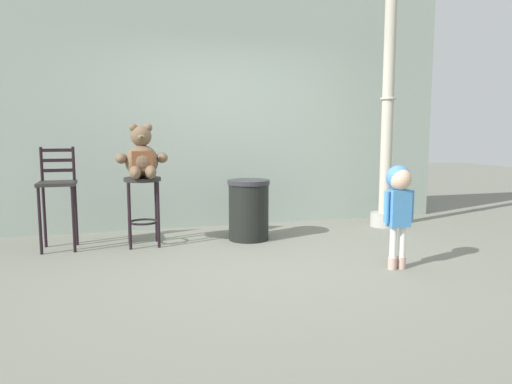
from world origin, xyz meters
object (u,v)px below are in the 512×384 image
(bar_stool_with_teddy, at_px, (143,197))
(lamppost, at_px, (387,139))
(bar_chair_empty, at_px, (58,190))
(child_walking, at_px, (399,194))
(teddy_bear, at_px, (142,158))
(trash_bin, at_px, (249,210))

(bar_stool_with_teddy, height_order, lamppost, lamppost)
(bar_stool_with_teddy, bearing_deg, bar_chair_empty, 174.76)
(child_walking, height_order, lamppost, lamppost)
(teddy_bear, bearing_deg, bar_chair_empty, 172.91)
(trash_bin, height_order, bar_chair_empty, bar_chair_empty)
(bar_stool_with_teddy, distance_m, bar_chair_empty, 0.89)
(teddy_bear, distance_m, trash_bin, 1.35)
(teddy_bear, height_order, bar_chair_empty, teddy_bear)
(teddy_bear, xyz_separation_m, bar_chair_empty, (-0.88, 0.11, -0.33))
(trash_bin, relative_size, lamppost, 0.24)
(bar_stool_with_teddy, xyz_separation_m, lamppost, (3.14, 0.22, 0.61))
(child_walking, bearing_deg, teddy_bear, 102.12)
(bar_stool_with_teddy, xyz_separation_m, bar_chair_empty, (-0.88, 0.08, 0.10))
(child_walking, xyz_separation_m, trash_bin, (-1.00, 1.54, -0.34))
(child_walking, relative_size, lamppost, 0.33)
(child_walking, bearing_deg, lamppost, 19.52)
(trash_bin, bearing_deg, bar_stool_with_teddy, 178.10)
(bar_stool_with_teddy, relative_size, teddy_bear, 1.30)
(bar_stool_with_teddy, distance_m, teddy_bear, 0.43)
(bar_stool_with_teddy, height_order, trash_bin, bar_stool_with_teddy)
(bar_stool_with_teddy, relative_size, child_walking, 0.79)
(bar_stool_with_teddy, distance_m, child_walking, 2.71)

